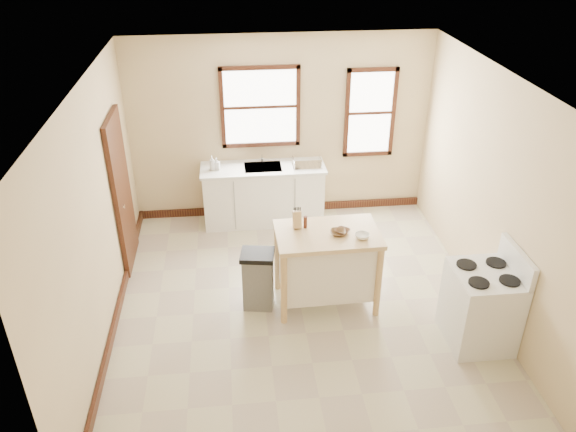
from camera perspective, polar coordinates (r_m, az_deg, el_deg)
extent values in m
plane|color=#B2A28D|center=(7.03, 1.31, -9.20)|extent=(5.00, 5.00, 0.00)
plane|color=white|center=(5.72, 1.64, 13.29)|extent=(5.00, 5.00, 0.00)
cube|color=beige|center=(8.52, -0.74, 8.88)|extent=(4.50, 0.04, 2.80)
cube|color=beige|center=(6.39, -18.98, -0.21)|extent=(0.04, 5.00, 2.80)
cube|color=beige|center=(6.90, 20.34, 1.78)|extent=(0.04, 5.00, 2.80)
cube|color=black|center=(7.67, -16.52, 2.31)|extent=(0.06, 0.90, 2.10)
cube|color=black|center=(9.05, -0.67, 0.84)|extent=(4.50, 0.04, 0.12)
cube|color=black|center=(7.11, -16.99, -9.63)|extent=(0.04, 5.00, 0.12)
cylinder|color=silver|center=(8.53, -2.67, 6.18)|extent=(0.03, 0.03, 0.22)
imported|color=#B2B2B2|center=(8.33, -7.71, 5.36)|extent=(0.09, 0.09, 0.22)
imported|color=#B2B2B2|center=(8.34, -7.26, 5.29)|extent=(0.10, 0.10, 0.18)
cylinder|color=#471F13|center=(6.62, 1.77, -0.63)|extent=(0.05, 0.05, 0.15)
imported|color=brown|center=(6.54, 5.10, -1.70)|extent=(0.21, 0.21, 0.04)
imported|color=brown|center=(6.58, 5.56, -1.53)|extent=(0.23, 0.23, 0.04)
imported|color=white|center=(6.50, 7.56, -2.03)|extent=(0.19, 0.19, 0.05)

